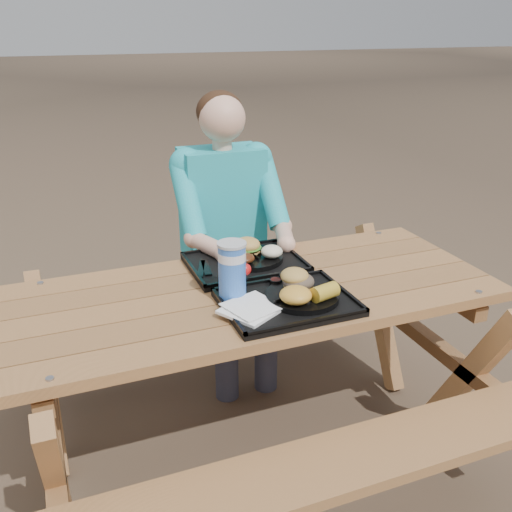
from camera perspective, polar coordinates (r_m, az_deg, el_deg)
name	(u,v)px	position (r m, az deg, el deg)	size (l,w,h in m)	color
ground	(256,447)	(2.55, 0.00, -18.57)	(60.00, 60.00, 0.00)	#999999
picnic_table	(256,373)	(2.32, 0.00, -11.58)	(1.80, 1.49, 0.75)	#999999
tray_near	(287,303)	(2.01, 3.15, -4.72)	(0.45, 0.35, 0.02)	black
tray_far	(245,264)	(2.31, -1.08, -0.81)	(0.45, 0.35, 0.02)	black
plate_near	(302,296)	(2.01, 4.65, -4.01)	(0.26, 0.26, 0.02)	black
plate_far	(251,258)	(2.33, -0.48, -0.16)	(0.26, 0.26, 0.02)	black
napkin_stack	(250,309)	(1.92, -0.57, -5.33)	(0.17, 0.17, 0.02)	white
soda_cup	(232,271)	(1.99, -2.40, -1.55)	(0.10, 0.10, 0.20)	blue
condiment_bbq	(276,283)	(2.10, 1.98, -2.67)	(0.05, 0.05, 0.03)	black
condiment_mustard	(286,279)	(2.13, 3.04, -2.27)	(0.05, 0.05, 0.03)	yellow
sandwich	(299,273)	(2.03, 4.28, -1.72)	(0.11, 0.11, 0.11)	gold
mac_cheese	(296,295)	(1.93, 4.00, -3.92)	(0.11, 0.11, 0.06)	gold
corn_cob	(325,292)	(1.96, 6.89, -3.60)	(0.09, 0.09, 0.06)	gold
cutlery_far	(206,267)	(2.26, -5.03, -1.10)	(0.03, 0.16, 0.01)	black
burger	(247,241)	(2.33, -0.90, 1.46)	(0.11, 0.11, 0.10)	gold
baked_beans	(244,258)	(2.25, -1.18, -0.22)	(0.08, 0.08, 0.04)	#502410
potato_salad	(272,251)	(2.30, 1.59, 0.46)	(0.09, 0.09, 0.05)	white
diner	(225,248)	(2.80, -3.17, 0.78)	(0.48, 0.84, 1.28)	#1CA7C8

